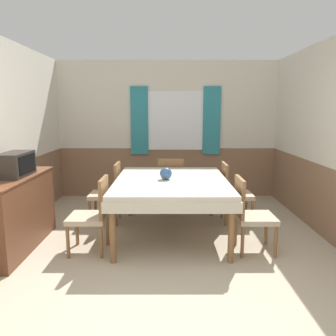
{
  "coord_description": "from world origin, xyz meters",
  "views": [
    {
      "loc": [
        0.01,
        -2.41,
        1.68
      ],
      "look_at": [
        0.03,
        1.84,
        0.93
      ],
      "focal_mm": 35.0,
      "sensor_mm": 36.0,
      "label": 1
    }
  ],
  "objects_px": {
    "chair_right_far": "(231,191)",
    "vase": "(165,174)",
    "dining_table": "(170,186)",
    "chair_right_near": "(249,212)",
    "chair_head_window": "(169,182)",
    "tv": "(14,164)",
    "sideboard": "(14,212)",
    "chair_left_far": "(108,191)",
    "chair_left_near": "(92,213)"
  },
  "relations": [
    {
      "from": "chair_left_far",
      "to": "chair_head_window",
      "type": "distance_m",
      "value": 1.09
    },
    {
      "from": "chair_right_near",
      "to": "chair_head_window",
      "type": "bearing_deg",
      "value": -150.47
    },
    {
      "from": "chair_right_far",
      "to": "vase",
      "type": "distance_m",
      "value": 1.2
    },
    {
      "from": "chair_head_window",
      "to": "tv",
      "type": "distance_m",
      "value": 2.46
    },
    {
      "from": "chair_right_far",
      "to": "sideboard",
      "type": "bearing_deg",
      "value": -71.06
    },
    {
      "from": "dining_table",
      "to": "chair_left_far",
      "type": "relative_size",
      "value": 2.05
    },
    {
      "from": "sideboard",
      "to": "tv",
      "type": "xyz_separation_m",
      "value": [
        0.03,
        0.04,
        0.58
      ]
    },
    {
      "from": "chair_head_window",
      "to": "chair_right_far",
      "type": "height_order",
      "value": "same"
    },
    {
      "from": "chair_right_near",
      "to": "chair_head_window",
      "type": "distance_m",
      "value": 1.88
    },
    {
      "from": "tv",
      "to": "sideboard",
      "type": "bearing_deg",
      "value": -128.53
    },
    {
      "from": "chair_head_window",
      "to": "vase",
      "type": "xyz_separation_m",
      "value": [
        -0.07,
        -1.13,
        0.37
      ]
    },
    {
      "from": "chair_right_far",
      "to": "vase",
      "type": "bearing_deg",
      "value": -61.02
    },
    {
      "from": "chair_right_near",
      "to": "tv",
      "type": "bearing_deg",
      "value": -92.65
    },
    {
      "from": "dining_table",
      "to": "chair_left_far",
      "type": "height_order",
      "value": "chair_left_far"
    },
    {
      "from": "dining_table",
      "to": "chair_head_window",
      "type": "distance_m",
      "value": 1.12
    },
    {
      "from": "chair_left_far",
      "to": "vase",
      "type": "bearing_deg",
      "value": -122.9
    },
    {
      "from": "dining_table",
      "to": "chair_right_near",
      "type": "xyz_separation_m",
      "value": [
        0.93,
        -0.53,
        -0.19
      ]
    },
    {
      "from": "chair_left_far",
      "to": "chair_right_far",
      "type": "height_order",
      "value": "same"
    },
    {
      "from": "chair_left_near",
      "to": "tv",
      "type": "distance_m",
      "value": 1.1
    },
    {
      "from": "chair_right_near",
      "to": "chair_right_far",
      "type": "xyz_separation_m",
      "value": [
        0.0,
        1.06,
        0.0
      ]
    },
    {
      "from": "chair_right_far",
      "to": "sideboard",
      "type": "height_order",
      "value": "chair_right_far"
    },
    {
      "from": "chair_head_window",
      "to": "sideboard",
      "type": "xyz_separation_m",
      "value": [
        -1.89,
        -1.55,
        -0.03
      ]
    },
    {
      "from": "chair_head_window",
      "to": "tv",
      "type": "relative_size",
      "value": 1.69
    },
    {
      "from": "chair_left_far",
      "to": "chair_right_near",
      "type": "xyz_separation_m",
      "value": [
        1.86,
        -1.06,
        0.0
      ]
    },
    {
      "from": "chair_right_far",
      "to": "chair_right_near",
      "type": "bearing_deg",
      "value": 0.0
    },
    {
      "from": "chair_left_near",
      "to": "chair_head_window",
      "type": "height_order",
      "value": "same"
    },
    {
      "from": "sideboard",
      "to": "chair_left_far",
      "type": "bearing_deg",
      "value": 45.05
    },
    {
      "from": "dining_table",
      "to": "chair_right_far",
      "type": "relative_size",
      "value": 2.05
    },
    {
      "from": "chair_right_near",
      "to": "dining_table",
      "type": "bearing_deg",
      "value": -119.74
    },
    {
      "from": "chair_right_near",
      "to": "chair_head_window",
      "type": "xyz_separation_m",
      "value": [
        -0.93,
        1.64,
        0.0
      ]
    },
    {
      "from": "dining_table",
      "to": "chair_left_near",
      "type": "xyz_separation_m",
      "value": [
        -0.93,
        -0.53,
        -0.19
      ]
    },
    {
      "from": "dining_table",
      "to": "sideboard",
      "type": "distance_m",
      "value": 1.96
    },
    {
      "from": "chair_right_far",
      "to": "tv",
      "type": "height_order",
      "value": "tv"
    },
    {
      "from": "chair_head_window",
      "to": "tv",
      "type": "height_order",
      "value": "tv"
    },
    {
      "from": "tv",
      "to": "vase",
      "type": "relative_size",
      "value": 3.33
    },
    {
      "from": "sideboard",
      "to": "tv",
      "type": "relative_size",
      "value": 2.7
    },
    {
      "from": "dining_table",
      "to": "tv",
      "type": "relative_size",
      "value": 3.47
    },
    {
      "from": "dining_table",
      "to": "vase",
      "type": "distance_m",
      "value": 0.2
    },
    {
      "from": "chair_right_near",
      "to": "chair_left_far",
      "type": "bearing_deg",
      "value": -119.74
    },
    {
      "from": "dining_table",
      "to": "sideboard",
      "type": "bearing_deg",
      "value": -166.98
    },
    {
      "from": "chair_right_near",
      "to": "sideboard",
      "type": "height_order",
      "value": "chair_right_near"
    },
    {
      "from": "tv",
      "to": "chair_right_far",
      "type": "bearing_deg",
      "value": 18.43
    },
    {
      "from": "chair_left_near",
      "to": "chair_right_far",
      "type": "distance_m",
      "value": 2.14
    },
    {
      "from": "sideboard",
      "to": "vase",
      "type": "xyz_separation_m",
      "value": [
        1.82,
        0.41,
        0.4
      ]
    },
    {
      "from": "chair_head_window",
      "to": "chair_right_far",
      "type": "distance_m",
      "value": 1.09
    },
    {
      "from": "sideboard",
      "to": "vase",
      "type": "distance_m",
      "value": 1.91
    },
    {
      "from": "chair_head_window",
      "to": "sideboard",
      "type": "relative_size",
      "value": 0.63
    },
    {
      "from": "chair_left_far",
      "to": "tv",
      "type": "relative_size",
      "value": 1.69
    },
    {
      "from": "chair_right_near",
      "to": "chair_head_window",
      "type": "relative_size",
      "value": 1.0
    },
    {
      "from": "chair_left_near",
      "to": "sideboard",
      "type": "xyz_separation_m",
      "value": [
        -0.97,
        0.09,
        -0.03
      ]
    }
  ]
}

